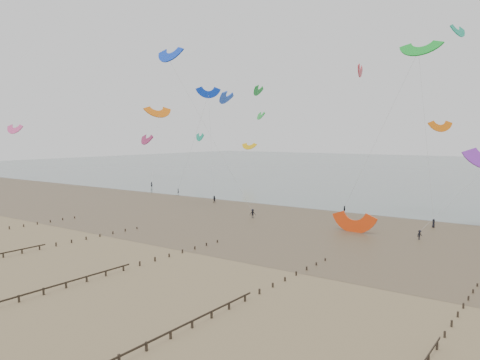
% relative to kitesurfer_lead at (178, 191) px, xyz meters
% --- Properties ---
extents(ground, '(500.00, 500.00, 0.00)m').
position_rel_kitesurfer_lead_xyz_m(ground, '(41.47, -52.01, -0.77)').
color(ground, brown).
rests_on(ground, ground).
extents(sea_and_shore, '(500.00, 665.00, 0.03)m').
position_rel_kitesurfer_lead_xyz_m(sea_and_shore, '(37.39, -17.61, -0.76)').
color(sea_and_shore, '#475654').
rests_on(sea_and_shore, ground).
extents(groynes, '(72.16, 50.16, 1.00)m').
position_rel_kitesurfer_lead_xyz_m(groynes, '(45.47, -71.06, -0.30)').
color(groynes, black).
rests_on(groynes, ground).
extents(kitesurfer_lead, '(0.67, 0.59, 1.54)m').
position_rel_kitesurfer_lead_xyz_m(kitesurfer_lead, '(0.00, 0.00, 0.00)').
color(kitesurfer_lead, black).
rests_on(kitesurfer_lead, ground).
extents(kitesurfers, '(122.82, 30.60, 1.89)m').
position_rel_kitesurfer_lead_xyz_m(kitesurfers, '(60.46, -5.20, 0.10)').
color(kitesurfers, black).
rests_on(kitesurfers, ground).
extents(grounded_kite, '(7.17, 5.81, 3.72)m').
position_rel_kitesurfer_lead_xyz_m(grounded_kite, '(59.50, -20.45, -0.77)').
color(grounded_kite, '#E53C0E').
rests_on(grounded_kite, ground).
extents(kites_airborne, '(259.60, 111.63, 35.59)m').
position_rel_kitesurfer_lead_xyz_m(kites_airborne, '(32.46, 37.69, 22.02)').
color(kites_airborne, red).
rests_on(kites_airborne, ground).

